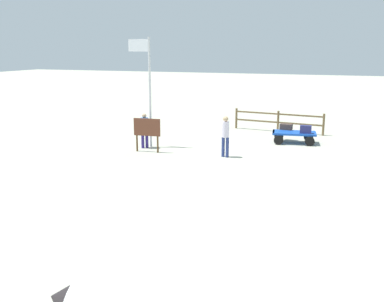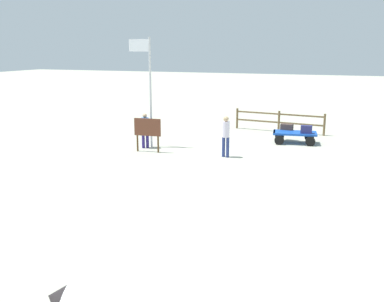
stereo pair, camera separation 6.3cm
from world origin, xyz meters
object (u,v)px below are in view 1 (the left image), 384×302
at_px(luggage_cart, 293,135).
at_px(worker_lead, 225,134).
at_px(signboard, 147,130).
at_px(flagpole, 147,82).
at_px(suitcase_grey, 286,127).
at_px(suitcase_navy, 306,129).
at_px(worker_trailing, 145,128).

xyz_separation_m(luggage_cart, worker_lead, (2.37, 3.89, 0.60)).
distance_m(worker_lead, signboard, 3.55).
distance_m(luggage_cart, signboard, 7.27).
relative_size(luggage_cart, signboard, 1.46).
bearing_deg(signboard, flagpole, -66.99).
distance_m(suitcase_grey, signboard, 7.22).
bearing_deg(flagpole, luggage_cart, -153.13).
bearing_deg(suitcase_navy, flagpole, 23.87).
bearing_deg(worker_trailing, worker_lead, 174.32).
xyz_separation_m(worker_lead, signboard, (3.54, 0.30, 0.00)).
relative_size(luggage_cart, suitcase_grey, 3.59).
xyz_separation_m(suitcase_navy, worker_lead, (2.94, 3.74, 0.27)).
relative_size(suitcase_navy, signboard, 0.37).
height_order(luggage_cart, flagpole, flagpole).
bearing_deg(worker_lead, signboard, 4.79).
distance_m(worker_lead, flagpole, 4.50).
distance_m(luggage_cart, worker_trailing, 7.29).
distance_m(suitcase_navy, flagpole, 7.89).
height_order(suitcase_navy, signboard, signboard).
bearing_deg(suitcase_navy, luggage_cart, -14.51).
bearing_deg(suitcase_grey, signboard, 40.74).
bearing_deg(suitcase_navy, suitcase_grey, -32.98).
bearing_deg(worker_lead, suitcase_navy, -128.19).
bearing_deg(worker_lead, worker_trailing, -5.68).
bearing_deg(suitcase_grey, worker_trailing, 34.08).
height_order(suitcase_grey, worker_trailing, worker_trailing).
height_order(suitcase_grey, flagpole, flagpole).
distance_m(suitcase_grey, flagpole, 7.35).
height_order(luggage_cart, suitcase_navy, suitcase_navy).
xyz_separation_m(suitcase_grey, worker_trailing, (5.93, 4.01, 0.26)).
bearing_deg(worker_trailing, suitcase_grey, -145.92).
relative_size(worker_lead, signboard, 1.16).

